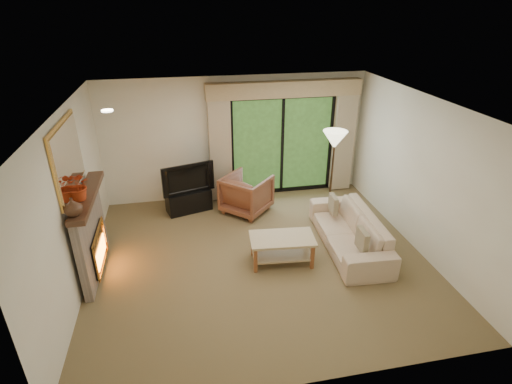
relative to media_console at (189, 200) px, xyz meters
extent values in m
plane|color=brown|center=(1.08, -1.95, -0.22)|extent=(5.50, 5.50, 0.00)
plane|color=silver|center=(1.08, -1.95, 2.38)|extent=(5.50, 5.50, 0.00)
plane|color=#F2E7CF|center=(1.08, 0.55, 1.08)|extent=(5.00, 0.00, 5.00)
plane|color=#F2E7CF|center=(1.08, -4.45, 1.08)|extent=(5.00, 0.00, 5.00)
plane|color=#F2E7CF|center=(-1.67, -1.95, 1.08)|extent=(0.00, 5.00, 5.00)
plane|color=#F2E7CF|center=(3.83, -1.95, 1.08)|extent=(0.00, 5.00, 5.00)
cube|color=tan|center=(0.73, 0.39, 0.98)|extent=(0.45, 0.18, 2.35)
cube|color=tan|center=(3.43, 0.39, 0.98)|extent=(0.45, 0.18, 2.35)
cube|color=tan|center=(2.08, 0.41, 2.10)|extent=(3.20, 0.24, 0.32)
cube|color=black|center=(0.00, 0.00, 0.00)|extent=(0.96, 0.62, 0.44)
imported|color=black|center=(0.00, 0.00, 0.53)|extent=(1.05, 0.42, 0.61)
imported|color=brown|center=(1.16, -0.27, 0.17)|extent=(1.20, 1.20, 0.79)
imported|color=#C6A98B|center=(2.69, -1.90, 0.09)|extent=(0.97, 2.21, 0.63)
cube|color=brown|center=(2.62, -2.52, 0.31)|extent=(0.11, 0.35, 0.35)
cube|color=brown|center=(2.62, -1.28, 0.30)|extent=(0.11, 0.34, 0.33)
imported|color=#44291B|center=(-1.53, -2.41, 1.27)|extent=(0.28, 0.28, 0.25)
imported|color=#B53514|center=(-1.53, -1.95, 1.37)|extent=(0.45, 0.41, 0.44)
camera|label=1|loc=(-0.06, -7.41, 3.74)|focal=28.00mm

